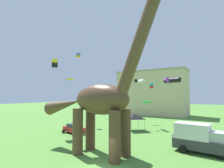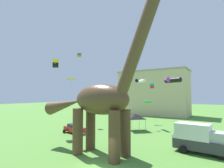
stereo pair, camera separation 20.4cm
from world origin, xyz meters
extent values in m
cylinder|color=#513823|center=(0.42, 4.20, 2.46)|extent=(1.14, 1.14, 4.93)
cylinder|color=#513823|center=(0.42, 2.02, 2.46)|extent=(1.14, 1.14, 4.93)
cylinder|color=#513823|center=(-4.30, 4.20, 2.46)|extent=(1.14, 1.14, 4.93)
cylinder|color=#513823|center=(-4.30, 2.02, 2.46)|extent=(1.14, 1.14, 4.93)
ellipsoid|color=#513823|center=(-1.94, 3.11, 5.93)|extent=(6.75, 2.91, 3.32)
cylinder|color=#513823|center=(2.44, 3.11, 11.24)|extent=(4.85, 1.25, 9.61)
cone|color=#513823|center=(-7.60, 3.11, 5.17)|extent=(5.93, 1.66, 2.81)
cube|color=red|center=(-12.07, 9.48, 0.67)|extent=(4.48, 2.64, 0.72)
cube|color=#232B35|center=(-12.07, 9.48, 1.29)|extent=(2.55, 2.02, 0.52)
cylinder|color=black|center=(-10.51, 10.37, 0.31)|extent=(0.65, 0.35, 0.62)
cylinder|color=black|center=(-10.51, 8.59, 0.31)|extent=(0.65, 0.35, 0.62)
cylinder|color=black|center=(-13.62, 10.37, 0.31)|extent=(0.65, 0.35, 0.62)
cylinder|color=black|center=(-13.62, 8.59, 0.31)|extent=(0.65, 0.35, 0.62)
cube|color=#38383D|center=(6.97, 9.47, 0.95)|extent=(5.77, 2.61, 1.10)
cube|color=#B7B7BC|center=(8.82, 9.47, 2.00)|extent=(1.96, 2.09, 1.00)
cube|color=silver|center=(6.19, 9.47, 2.35)|extent=(3.76, 2.34, 1.70)
cylinder|color=black|center=(8.99, 10.52, 0.40)|extent=(0.82, 0.33, 0.80)
cylinder|color=black|center=(8.99, 8.42, 0.40)|extent=(0.82, 0.33, 0.80)
cylinder|color=black|center=(5.29, 10.52, 0.40)|extent=(0.82, 0.33, 0.80)
cylinder|color=black|center=(5.29, 8.42, 0.40)|extent=(0.82, 0.33, 0.80)
cylinder|color=#6B6056|center=(3.06, 12.94, 0.28)|extent=(0.09, 0.09, 0.57)
cylinder|color=#6B6056|center=(3.20, 12.94, 0.28)|extent=(0.09, 0.09, 0.57)
cube|color=silver|center=(3.13, 12.94, 0.77)|extent=(0.31, 0.19, 0.40)
sphere|color=tan|center=(3.13, 12.94, 1.05)|extent=(0.18, 0.18, 0.18)
cylinder|color=silver|center=(2.95, 12.94, 0.79)|extent=(0.08, 0.08, 0.38)
cylinder|color=silver|center=(3.31, 12.94, 0.79)|extent=(0.08, 0.08, 0.38)
cylinder|color=#B2B2B7|center=(-3.22, 18.48, 1.05)|extent=(0.06, 0.06, 2.10)
cylinder|color=#B2B2B7|center=(-3.22, 15.78, 1.05)|extent=(0.06, 0.06, 2.10)
cylinder|color=#B2B2B7|center=(-5.92, 18.48, 1.05)|extent=(0.06, 0.06, 2.10)
cylinder|color=#B2B2B7|center=(-5.92, 15.78, 1.05)|extent=(0.06, 0.06, 2.10)
pyramid|color=black|center=(-4.57, 17.13, 2.55)|extent=(3.15, 3.15, 0.90)
cube|color=#287AE5|center=(-19.12, 17.85, 15.76)|extent=(0.76, 0.76, 0.54)
cube|color=orange|center=(-19.12, 17.85, 15.33)|extent=(0.76, 0.76, 0.54)
cylinder|color=green|center=(-5.47, 25.32, 4.82)|extent=(1.62, 1.37, 0.47)
cone|color=green|center=(-6.01, 26.06, 4.82)|extent=(0.63, 0.64, 0.49)
cube|color=#19B2B7|center=(-0.09, 13.74, 7.93)|extent=(0.61, 0.61, 0.43)
cube|color=red|center=(-0.09, 13.74, 7.60)|extent=(0.61, 0.61, 0.43)
cube|color=orange|center=(-8.93, 5.34, 8.61)|extent=(1.03, 1.26, 0.18)
cylinder|color=green|center=(-8.93, 5.34, 7.88)|extent=(0.01, 0.01, 1.12)
cube|color=yellow|center=(-15.30, 7.94, 12.13)|extent=(1.37, 1.37, 0.78)
cube|color=black|center=(-15.30, 7.94, 11.52)|extent=(1.37, 1.37, 0.78)
cylinder|color=white|center=(-5.13, 21.75, 9.26)|extent=(2.16, 2.21, 0.68)
cone|color=black|center=(-6.09, 20.83, 9.26)|extent=(0.93, 0.93, 0.71)
cylinder|color=black|center=(2.24, 16.85, 8.74)|extent=(2.91, 1.87, 0.79)
cone|color=purple|center=(1.62, 15.42, 8.74)|extent=(0.98, 1.05, 0.83)
cube|color=#CCB78E|center=(-10.72, 43.50, 6.81)|extent=(21.31, 9.13, 13.62)
cube|color=tan|center=(-10.72, 43.50, 13.87)|extent=(21.74, 9.31, 0.50)
camera|label=1|loc=(9.52, -12.84, 6.44)|focal=28.95mm
camera|label=2|loc=(9.69, -12.73, 6.44)|focal=28.95mm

